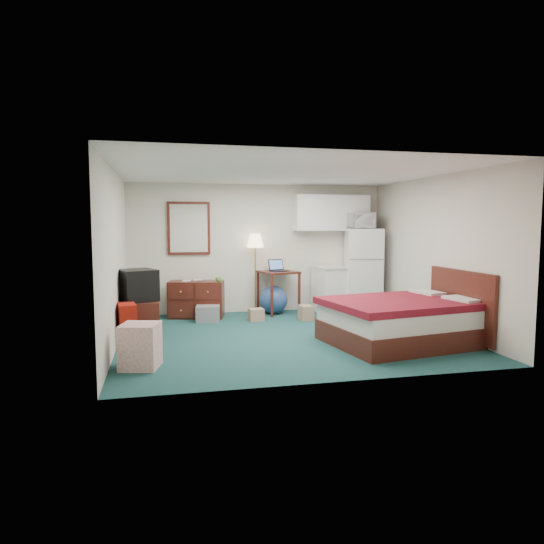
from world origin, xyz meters
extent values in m
cube|color=#153C39|center=(0.00, 0.00, 0.00)|extent=(5.00, 4.50, 0.01)
cube|color=silver|center=(0.00, 0.00, 2.50)|extent=(5.00, 4.50, 0.01)
cube|color=silver|center=(0.00, 2.25, 1.25)|extent=(5.00, 0.01, 2.50)
cube|color=silver|center=(0.00, -2.25, 1.25)|extent=(5.00, 0.01, 2.50)
cube|color=silver|center=(-2.50, 0.00, 1.25)|extent=(0.01, 4.50, 2.50)
cube|color=silver|center=(2.50, 0.00, 1.25)|extent=(0.01, 4.50, 2.50)
sphere|color=navy|center=(0.22, 1.90, 0.27)|extent=(0.62, 0.62, 0.55)
imported|color=white|center=(1.99, 1.81, 1.83)|extent=(0.64, 0.53, 0.38)
imported|color=#8C6E59|center=(-1.50, 1.87, 0.79)|extent=(0.16, 0.04, 0.21)
imported|color=#8C6E59|center=(-1.30, 1.95, 0.80)|extent=(0.17, 0.04, 0.23)
imported|color=#589943|center=(-0.86, 1.65, 0.74)|extent=(0.14, 0.13, 0.11)
camera|label=1|loc=(-1.85, -7.12, 1.71)|focal=32.00mm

